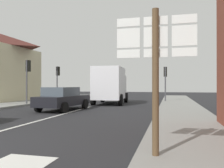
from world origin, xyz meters
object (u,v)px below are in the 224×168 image
traffic_light_far_left (58,76)px  traffic_light_near_left (28,72)px  traffic_light_far_right (165,76)px  sedan_far (63,98)px  route_sign_post (156,66)px  delivery_truck (110,84)px

traffic_light_far_left → traffic_light_near_left: 5.18m
traffic_light_far_right → traffic_light_far_left: 10.59m
sedan_far → route_sign_post: size_ratio=1.36×
delivery_truck → traffic_light_far_left: traffic_light_far_left is taller
delivery_truck → traffic_light_near_left: traffic_light_near_left is taller
sedan_far → traffic_light_far_right: size_ratio=1.33×
sedan_far → traffic_light_far_left: 9.35m
delivery_truck → route_sign_post: (4.63, -14.44, 0.35)m
sedan_far → delivery_truck: bearing=73.1°
traffic_light_near_left → delivery_truck: bearing=24.1°
sedan_far → traffic_light_near_left: (-4.39, 2.88, 1.89)m
traffic_light_far_right → traffic_light_far_left: bearing=-177.0°
delivery_truck → traffic_light_near_left: 6.74m
traffic_light_far_left → traffic_light_near_left: bearing=-90.0°
sedan_far → traffic_light_far_right: traffic_light_far_right is taller
delivery_truck → route_sign_post: route_sign_post is taller
sedan_far → traffic_light_far_right: 10.73m
traffic_light_far_left → sedan_far: bearing=-61.4°
sedan_far → traffic_light_far_left: (-4.39, 8.06, 1.80)m
traffic_light_far_left → traffic_light_near_left: (0.00, -5.18, 0.09)m
sedan_far → route_sign_post: bearing=-54.4°
traffic_light_far_right → traffic_light_far_left: traffic_light_far_left is taller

